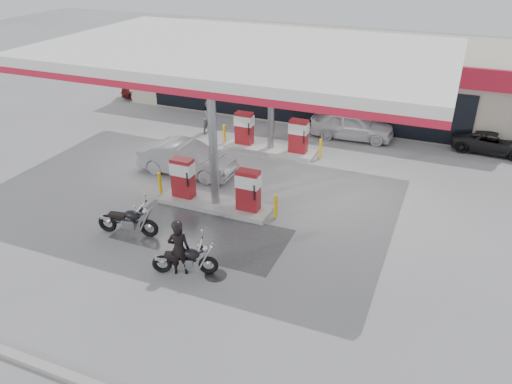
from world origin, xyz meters
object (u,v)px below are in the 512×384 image
attendant (210,117)px  hatchback_silver (187,159)px  pump_island_far (271,137)px  biker_walking (338,113)px  parked_motorcycle (129,221)px  pump_island_near (215,190)px  main_motorcycle (186,260)px  biker_main (179,249)px  parked_car_right (493,142)px  sedan_white (352,125)px  parked_car_left (155,89)px

attendant → hatchback_silver: attendant is taller
pump_island_far → biker_walking: (2.36, 3.80, 0.32)m
parked_motorcycle → attendant: size_ratio=1.30×
pump_island_near → main_motorcycle: size_ratio=2.54×
biker_walking → biker_main: bearing=-132.6°
parked_motorcycle → parked_car_right: bearing=37.2°
pump_island_far → sedan_white: bearing=44.5°
attendant → parked_car_right: size_ratio=0.46×
hatchback_silver → parked_car_left: 11.71m
hatchback_silver → sedan_white: bearing=-39.5°
pump_island_near → parked_car_right: pump_island_near is taller
parked_motorcycle → hatchback_silver: 5.22m
sedan_white → attendant: size_ratio=2.43×
pump_island_near → parked_motorcycle: (-1.91, -2.99, -0.19)m
attendant → pump_island_far: bearing=-88.2°
main_motorcycle → sedan_white: sedan_white is taller
main_motorcycle → parked_motorcycle: (-3.00, 1.22, 0.04)m
pump_island_near → parked_motorcycle: size_ratio=2.27×
attendant → hatchback_silver: bearing=-146.3°
parked_car_left → parked_car_right: size_ratio=1.13×
main_motorcycle → parked_car_left: bearing=105.3°
parked_motorcycle → attendant: bearing=90.8°
hatchback_silver → parked_car_left: size_ratio=1.01×
parked_motorcycle → attendant: 10.28m
biker_walking → parked_motorcycle: bearing=-145.2°
parked_car_left → biker_walking: size_ratio=2.07×
sedan_white → attendant: (-7.14, -2.10, 0.15)m
hatchback_silver → parked_car_right: hatchback_silver is taller
pump_island_far → biker_main: biker_main is taller
attendant → parked_car_right: (13.88, 2.90, -0.35)m
pump_island_far → hatchback_silver: bearing=-123.0°
parked_motorcycle → parked_car_right: (11.91, 12.99, 0.01)m
hatchback_silver → pump_island_near: bearing=-131.9°
pump_island_near → biker_main: biker_main is taller
sedan_white → attendant: bearing=102.4°
sedan_white → hatchback_silver: size_ratio=0.98×
hatchback_silver → parked_car_left: (-7.44, 9.04, -0.09)m
pump_island_near → biker_main: (0.91, -4.28, 0.19)m
biker_main → sedan_white: bearing=-124.8°
sedan_white → parked_car_right: size_ratio=1.13×
biker_walking → pump_island_far: bearing=-158.6°
hatchback_silver → parked_car_left: bearing=39.2°
parked_motorcycle → biker_walking: 13.49m
attendant → parked_car_right: 14.19m
pump_island_far → attendant: (-3.88, 1.10, 0.16)m
biker_walking → sedan_white: bearing=-70.6°
biker_main → sedan_white: biker_main is taller
hatchback_silver → main_motorcycle: bearing=-151.2°
pump_island_far → hatchback_silver: size_ratio=1.19×
parked_motorcycle → hatchback_silver: size_ratio=0.52×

